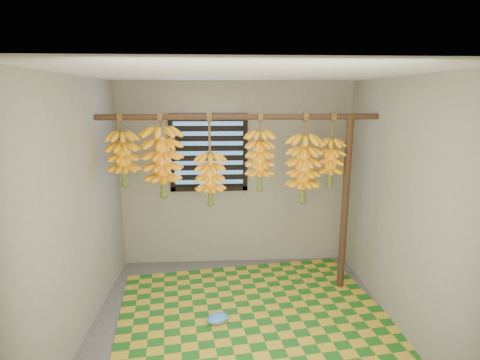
{
  "coord_description": "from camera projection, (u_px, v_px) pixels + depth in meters",
  "views": [
    {
      "loc": [
        -0.22,
        -3.29,
        2.22
      ],
      "look_at": [
        0.0,
        0.55,
        1.35
      ],
      "focal_mm": 28.0,
      "sensor_mm": 36.0,
      "label": 1
    }
  ],
  "objects": [
    {
      "name": "floor",
      "position": [
        243.0,
        325.0,
        3.7
      ],
      "size": [
        3.0,
        3.0,
        0.01
      ],
      "primitive_type": "cube",
      "color": "#4B4B4B",
      "rests_on": "ground"
    },
    {
      "name": "ceiling",
      "position": [
        244.0,
        73.0,
        3.18
      ],
      "size": [
        3.0,
        3.0,
        0.01
      ],
      "primitive_type": "cube",
      "color": "silver",
      "rests_on": "wall_back"
    },
    {
      "name": "wall_back",
      "position": [
        236.0,
        175.0,
        4.91
      ],
      "size": [
        3.0,
        0.01,
        2.4
      ],
      "primitive_type": "cube",
      "color": "gray",
      "rests_on": "floor"
    },
    {
      "name": "wall_left",
      "position": [
        76.0,
        212.0,
        3.36
      ],
      "size": [
        0.01,
        3.0,
        2.4
      ],
      "primitive_type": "cube",
      "color": "gray",
      "rests_on": "floor"
    },
    {
      "name": "wall_right",
      "position": [
        402.0,
        206.0,
        3.52
      ],
      "size": [
        0.01,
        3.0,
        2.4
      ],
      "primitive_type": "cube",
      "color": "gray",
      "rests_on": "floor"
    },
    {
      "name": "window",
      "position": [
        209.0,
        153.0,
        4.79
      ],
      "size": [
        1.0,
        0.04,
        1.0
      ],
      "color": "black",
      "rests_on": "wall_back"
    },
    {
      "name": "hanging_pole",
      "position": [
        239.0,
        117.0,
        3.95
      ],
      "size": [
        3.0,
        0.06,
        0.06
      ],
      "primitive_type": "cylinder",
      "rotation": [
        0.0,
        1.57,
        0.0
      ],
      "color": "#492F1B",
      "rests_on": "wall_left"
    },
    {
      "name": "support_post",
      "position": [
        345.0,
        206.0,
        4.23
      ],
      "size": [
        0.08,
        0.08,
        2.0
      ],
      "primitive_type": "cylinder",
      "color": "#492F1B",
      "rests_on": "floor"
    },
    {
      "name": "woven_mat",
      "position": [
        253.0,
        313.0,
        3.9
      ],
      "size": [
        3.0,
        2.53,
        0.01
      ],
      "primitive_type": "cube",
      "rotation": [
        0.0,
        0.0,
        0.13
      ],
      "color": "#1E601C",
      "rests_on": "floor"
    },
    {
      "name": "plastic_bag",
      "position": [
        218.0,
        318.0,
        3.72
      ],
      "size": [
        0.27,
        0.23,
        0.09
      ],
      "primitive_type": "ellipsoid",
      "rotation": [
        0.0,
        0.0,
        0.39
      ],
      "color": "#3F8AED",
      "rests_on": "woven_mat"
    },
    {
      "name": "banana_bunch_a",
      "position": [
        123.0,
        159.0,
        3.97
      ],
      "size": [
        0.33,
        0.33,
        0.78
      ],
      "color": "brown",
      "rests_on": "hanging_pole"
    },
    {
      "name": "banana_bunch_b",
      "position": [
        162.0,
        162.0,
        4.01
      ],
      "size": [
        0.4,
        0.4,
        0.91
      ],
      "color": "brown",
      "rests_on": "hanging_pole"
    },
    {
      "name": "banana_bunch_c",
      "position": [
        210.0,
        179.0,
        4.08
      ],
      "size": [
        0.32,
        0.32,
        1.01
      ],
      "color": "brown",
      "rests_on": "hanging_pole"
    },
    {
      "name": "banana_bunch_d",
      "position": [
        260.0,
        160.0,
        4.06
      ],
      "size": [
        0.31,
        0.31,
        0.85
      ],
      "color": "brown",
      "rests_on": "hanging_pole"
    },
    {
      "name": "banana_bunch_e",
      "position": [
        303.0,
        169.0,
        4.11
      ],
      "size": [
        0.36,
        0.36,
        0.99
      ],
      "color": "brown",
      "rests_on": "hanging_pole"
    },
    {
      "name": "banana_bunch_f",
      "position": [
        331.0,
        163.0,
        4.11
      ],
      "size": [
        0.28,
        0.28,
        0.83
      ],
      "color": "brown",
      "rests_on": "hanging_pole"
    }
  ]
}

